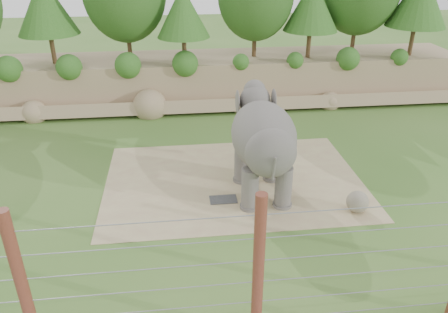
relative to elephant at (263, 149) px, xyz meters
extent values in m
plane|color=#3C6B24|center=(-1.40, -1.97, -1.83)|extent=(90.00, 90.00, 0.00)
cube|color=#998562|center=(-1.40, 11.03, -0.58)|extent=(30.00, 4.00, 2.50)
cube|color=#998562|center=(-1.40, 8.73, -1.48)|extent=(30.00, 1.37, 1.07)
cylinder|color=#3F2B19|center=(-9.40, 10.53, 1.46)|extent=(0.24, 0.24, 1.58)
sphere|color=#214D15|center=(-9.40, 10.53, 3.59)|extent=(3.60, 3.60, 3.60)
cylinder|color=#3F2B19|center=(-5.40, 11.03, 1.63)|extent=(0.24, 0.24, 1.92)
cylinder|color=#3F2B19|center=(-2.40, 9.83, 1.37)|extent=(0.24, 0.24, 1.40)
sphere|color=#214D15|center=(-2.40, 9.83, 3.27)|extent=(3.20, 3.20, 3.20)
cylinder|color=#3F2B19|center=(1.60, 10.83, 1.58)|extent=(0.24, 0.24, 1.82)
cylinder|color=#3F2B19|center=(4.60, 10.23, 1.42)|extent=(0.24, 0.24, 1.50)
sphere|color=#214D15|center=(4.60, 10.23, 3.46)|extent=(3.44, 3.44, 3.44)
cylinder|color=#3F2B19|center=(7.60, 11.23, 1.68)|extent=(0.24, 0.24, 2.03)
cylinder|color=#3F2B19|center=(10.60, 10.03, 1.49)|extent=(0.24, 0.24, 1.64)
sphere|color=#214D15|center=(10.60, 10.03, 3.72)|extent=(3.76, 3.76, 3.76)
cube|color=tan|center=(-0.90, 1.03, -1.82)|extent=(10.00, 7.00, 0.02)
cube|color=#262628|center=(-1.47, -0.35, -1.80)|extent=(1.00, 0.60, 0.03)
sphere|color=#7C705D|center=(3.08, -1.63, -1.43)|extent=(0.77, 0.77, 0.77)
cylinder|color=#532012|center=(-6.40, -6.47, 0.17)|extent=(0.26, 0.26, 4.00)
cylinder|color=#532012|center=(-1.40, -6.47, 0.17)|extent=(0.26, 0.26, 4.00)
cylinder|color=gray|center=(-1.40, -6.47, -0.73)|extent=(20.00, 0.02, 0.02)
cylinder|color=gray|center=(-1.40, -6.47, -0.13)|extent=(20.00, 0.02, 0.02)
cylinder|color=gray|center=(-1.40, -6.47, 0.47)|extent=(20.00, 0.02, 0.02)
cylinder|color=gray|center=(-1.40, -6.47, 1.07)|extent=(20.00, 0.02, 0.02)
cylinder|color=gray|center=(-1.40, -6.47, 1.67)|extent=(20.00, 0.02, 0.02)
camera|label=1|loc=(-3.03, -13.81, 6.78)|focal=35.00mm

